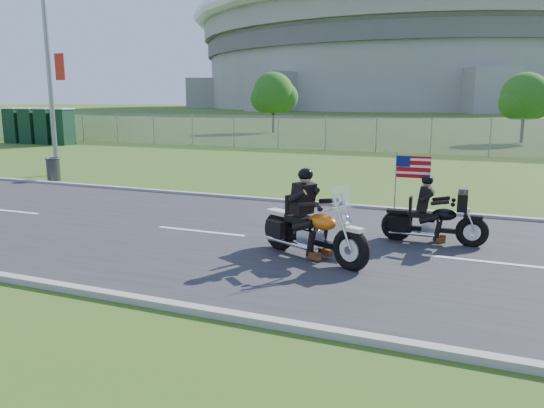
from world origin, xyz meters
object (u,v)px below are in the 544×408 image
at_px(streetlight, 50,29).
at_px(porta_toilet_c, 31,126).
at_px(porta_toilet_b, 46,127).
at_px(porta_toilet_d, 15,126).
at_px(motorcycle_lead, 311,232).
at_px(trash_can, 53,170).
at_px(motorcycle_follow, 434,221).
at_px(porta_toilet_a, 63,127).

bearing_deg(streetlight, porta_toilet_c, 139.94).
xyz_separation_m(streetlight, porta_toilet_c, (-12.82, 10.78, -4.49)).
distance_m(porta_toilet_b, porta_toilet_d, 2.80).
xyz_separation_m(porta_toilet_d, motorcycle_lead, (27.16, -17.98, -0.60)).
distance_m(streetlight, trash_can, 5.51).
distance_m(motorcycle_lead, motorcycle_follow, 2.84).
distance_m(porta_toilet_a, porta_toilet_c, 2.80).
xyz_separation_m(porta_toilet_b, motorcycle_follow, (26.39, -16.00, -0.64)).
bearing_deg(porta_toilet_b, motorcycle_lead, -36.43).
height_order(porta_toilet_c, motorcycle_follow, porta_toilet_c).
height_order(streetlight, motorcycle_follow, streetlight).
bearing_deg(porta_toilet_a, porta_toilet_c, 180.00).
xyz_separation_m(porta_toilet_b, motorcycle_lead, (24.36, -17.98, -0.60)).
relative_size(motorcycle_lead, motorcycle_follow, 1.13).
bearing_deg(streetlight, porta_toilet_b, 136.65).
xyz_separation_m(porta_toilet_a, porta_toilet_d, (-4.20, 0.00, 0.00)).
distance_m(streetlight, porta_toilet_d, 18.40).
relative_size(porta_toilet_a, porta_toilet_d, 1.00).
relative_size(streetlight, porta_toilet_d, 4.35).
xyz_separation_m(streetlight, porta_toilet_a, (-10.02, 10.78, -4.49)).
xyz_separation_m(streetlight, porta_toilet_b, (-11.42, 10.78, -4.49)).
distance_m(streetlight, porta_toilet_a, 15.39).
xyz_separation_m(porta_toilet_a, motorcycle_follow, (24.99, -16.00, -0.64)).
xyz_separation_m(porta_toilet_d, trash_can, (15.22, -12.22, -0.74)).
distance_m(porta_toilet_a, trash_can, 16.47).
height_order(porta_toilet_c, trash_can, porta_toilet_c).
bearing_deg(streetlight, trash_can, -55.13).
bearing_deg(porta_toilet_d, motorcycle_lead, -33.51).
bearing_deg(porta_toilet_b, motorcycle_follow, -31.22).
bearing_deg(porta_toilet_c, porta_toilet_b, 0.00).
relative_size(porta_toilet_b, trash_can, 2.77).
distance_m(porta_toilet_d, trash_can, 19.53).
bearing_deg(porta_toilet_c, porta_toilet_d, 180.00).
bearing_deg(porta_toilet_d, porta_toilet_c, 0.00).
relative_size(porta_toilet_c, porta_toilet_d, 1.00).
distance_m(porta_toilet_b, motorcycle_follow, 30.87).
bearing_deg(porta_toilet_c, motorcycle_lead, -34.92).
xyz_separation_m(porta_toilet_a, trash_can, (11.02, -12.22, -0.74)).
xyz_separation_m(motorcycle_lead, trash_can, (-11.94, 5.77, -0.14)).
bearing_deg(porta_toilet_c, motorcycle_follow, -29.93).
distance_m(porta_toilet_d, motorcycle_follow, 33.30).
relative_size(porta_toilet_a, motorcycle_lead, 0.94).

